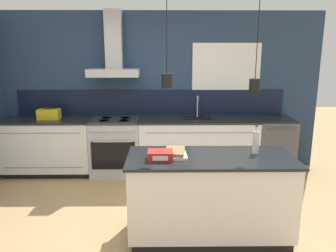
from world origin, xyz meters
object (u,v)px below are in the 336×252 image
object	(u,v)px
bottle_on_island	(256,142)
red_supply_box	(160,155)
oven_range	(116,146)
book_stack	(176,153)
yellow_toolbox	(49,114)
dishwasher	(273,146)

from	to	relation	value
bottle_on_island	red_supply_box	size ratio (longest dim) A/B	1.21
oven_range	book_stack	distance (m)	2.13
oven_range	bottle_on_island	bearing A→B (deg)	-45.59
yellow_toolbox	oven_range	bearing A→B (deg)	-0.24
dishwasher	book_stack	distance (m)	2.55
dishwasher	red_supply_box	bearing A→B (deg)	-132.47
dishwasher	book_stack	world-z (taller)	book_stack
oven_range	yellow_toolbox	distance (m)	1.17
book_stack	yellow_toolbox	bearing A→B (deg)	136.25
oven_range	bottle_on_island	size ratio (longest dim) A/B	2.98
dishwasher	bottle_on_island	distance (m)	2.06
oven_range	dishwasher	distance (m)	2.57
dishwasher	red_supply_box	distance (m)	2.75
bottle_on_island	book_stack	bearing A→B (deg)	-175.45
book_stack	red_supply_box	size ratio (longest dim) A/B	1.42
oven_range	book_stack	xyz separation A→B (m)	(0.91, -1.86, 0.48)
dishwasher	book_stack	xyz separation A→B (m)	(-1.67, -1.87, 0.48)
bottle_on_island	red_supply_box	distance (m)	1.03
oven_range	red_supply_box	distance (m)	2.18
oven_range	dishwasher	xyz separation A→B (m)	(2.57, 0.00, 0.00)
dishwasher	book_stack	bearing A→B (deg)	-131.73
bottle_on_island	red_supply_box	world-z (taller)	bottle_on_island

